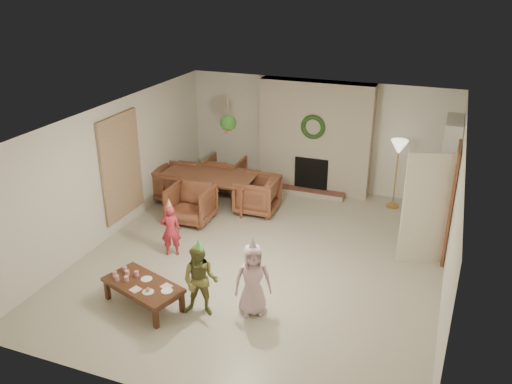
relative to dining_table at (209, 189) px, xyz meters
The scene contains 56 objects.
floor 2.56m from the dining_table, 42.33° to the right, with size 7.00×7.00×0.00m, color #B7B29E.
ceiling 3.32m from the dining_table, 42.33° to the right, with size 7.00×7.00×0.00m, color white.
wall_back 2.75m from the dining_table, 43.81° to the left, with size 7.00×7.00×0.00m, color silver.
wall_front 5.60m from the dining_table, 70.22° to the right, with size 7.00×7.00×0.00m, color silver.
wall_left 2.23m from the dining_table, 123.50° to the right, with size 7.00×7.00×0.00m, color silver.
wall_right 5.24m from the dining_table, 19.29° to the right, with size 7.00×7.00×0.00m, color silver.
fireplace_mass 2.62m from the dining_table, 40.44° to the left, with size 2.50×0.40×2.50m, color #5C3018.
fireplace_hearth 2.27m from the dining_table, 33.64° to the left, with size 1.60×0.30×0.12m, color maroon.
fireplace_firebox 2.35m from the dining_table, 37.10° to the left, with size 0.75×0.12×0.75m, color black.
fireplace_wreath 2.61m from the dining_table, 36.11° to the left, with size 0.54×0.54×0.10m, color #1B3D16.
floor_lamp_base 3.95m from the dining_table, 19.20° to the left, with size 0.28×0.28×0.03m, color gold.
floor_lamp_post 3.95m from the dining_table, 19.20° to the left, with size 0.03×0.03×1.33m, color gold.
floor_lamp_shade 4.06m from the dining_table, 19.20° to the left, with size 0.36×0.36×0.30m, color beige.
bookshelf_carcass 4.81m from the dining_table, ahead, with size 0.30×1.00×2.20m, color white.
bookshelf_shelf_a 4.73m from the dining_table, ahead, with size 0.30×0.92×0.03m, color white.
bookshelf_shelf_b 4.76m from the dining_table, ahead, with size 0.30×0.92×0.03m, color white.
bookshelf_shelf_c 4.81m from the dining_table, ahead, with size 0.30×0.92×0.03m, color white.
bookshelf_shelf_d 4.91m from the dining_table, ahead, with size 0.30×0.92×0.03m, color white.
books_row_lower 4.70m from the dining_table, ahead, with size 0.20×0.40×0.24m, color maroon.
books_row_mid 4.76m from the dining_table, ahead, with size 0.20×0.44×0.24m, color teal.
books_row_upper 4.81m from the dining_table, ahead, with size 0.20×0.36×0.22m, color #AB7B24.
door_frame 4.90m from the dining_table, ahead, with size 0.05×0.86×2.04m, color brown.
door_leaf 4.59m from the dining_table, 11.24° to the right, with size 0.05×0.80×2.00m, color beige.
curtain_panel 2.06m from the dining_table, 125.88° to the right, with size 0.06×1.20×2.00m, color tan.
dining_table is the anchor object (origin of this frame).
dining_chair_near 0.87m from the dining_table, 88.37° to the right, with size 0.82×0.85×0.77m, color brown.
dining_chair_far 0.87m from the dining_table, 91.63° to the left, with size 0.82×0.85×0.77m, color brown.
dining_chair_left 0.87m from the dining_table, behind, with size 0.82×0.85×0.77m, color brown.
dining_chair_right 1.09m from the dining_table, ahead, with size 0.82×0.85×0.77m, color brown.
hanging_plant_cord 1.90m from the dining_table, 19.71° to the right, with size 0.01×0.01×0.70m, color tan.
hanging_plant_pot 1.57m from the dining_table, 19.71° to the right, with size 0.16×0.16×0.12m, color #9D4232.
hanging_plant_foliage 1.69m from the dining_table, 19.71° to the right, with size 0.32×0.32×0.32m, color #1D4918.
coffee_table_top 3.75m from the dining_table, 79.76° to the right, with size 1.24×0.62×0.06m, color #4C2A19.
coffee_table_apron 3.75m from the dining_table, 79.76° to the right, with size 1.14×0.52×0.08m, color #4C2A19.
coffee_leg_fl 3.75m from the dining_table, 89.20° to the right, with size 0.07×0.07×0.32m, color #4C2A19.
coffee_leg_fr 4.26m from the dining_table, 74.75° to the right, with size 0.07×0.07×0.32m, color #4C2A19.
coffee_leg_bl 3.28m from the dining_table, 86.28° to the right, with size 0.07×0.07×0.32m, color #4C2A19.
coffee_leg_br 3.85m from the dining_table, 70.57° to the right, with size 0.07×0.07×0.32m, color #4C2A19.
cup_a 3.68m from the dining_table, 87.37° to the right, with size 0.07×0.07×0.09m, color silver.
cup_b 3.50m from the dining_table, 86.25° to the right, with size 0.07×0.07×0.09m, color silver.
cup_c 3.76m from the dining_table, 86.01° to the right, with size 0.07×0.07×0.09m, color silver.
cup_d 3.59m from the dining_table, 84.84° to the right, with size 0.07×0.07×0.09m, color silver.
cup_e 3.75m from the dining_table, 83.67° to the right, with size 0.07×0.07×0.09m, color silver.
cup_f 3.57m from the dining_table, 82.39° to the right, with size 0.07×0.07×0.09m, color silver.
plate_a 3.62m from the dining_table, 79.56° to the right, with size 0.17×0.17×0.01m, color white.
plate_b 3.95m from the dining_table, 77.40° to the right, with size 0.17×0.17×0.01m, color white.
plate_c 3.89m from the dining_table, 73.54° to the right, with size 0.17×0.17×0.01m, color white.
food_scoop 3.95m from the dining_table, 77.40° to the right, with size 0.07×0.07×0.07m, color tan.
napkin_left 3.92m from the dining_table, 80.36° to the right, with size 0.14×0.14×0.01m, color #E4A8B5.
napkin_right 3.78m from the dining_table, 74.07° to the right, with size 0.14×0.14×0.01m, color #E4A8B5.
child_red 2.21m from the dining_table, 82.13° to the right, with size 0.35×0.23×0.96m, color #B72737.
party_hat_red 2.30m from the dining_table, 82.13° to the right, with size 0.13×0.13×0.18m, color gold.
child_plaid 3.91m from the dining_table, 66.20° to the right, with size 0.55×0.43×1.13m, color #9A632A.
party_hat_plaid 3.99m from the dining_table, 66.20° to the right, with size 0.13×0.13×0.18m, color #55C662.
child_pink 3.98m from the dining_table, 55.22° to the right, with size 0.55×0.36×1.12m, color beige.
party_hat_pink 4.05m from the dining_table, 55.22° to the right, with size 0.15×0.15×0.20m, color #AFAFB6.
Camera 1 is at (2.75, -7.61, 4.73)m, focal length 36.87 mm.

